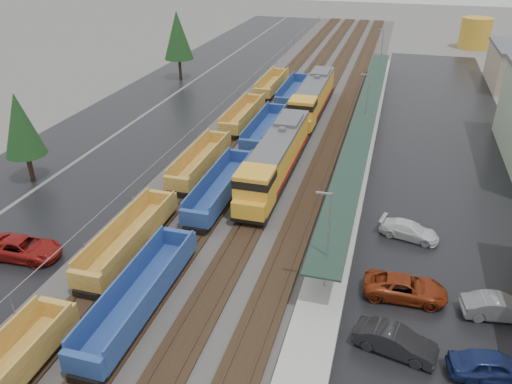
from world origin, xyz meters
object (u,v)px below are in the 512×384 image
locomotive_lead (275,160)px  parked_car_east_a (395,341)px  parked_car_west_c (24,248)px  parked_car_east_b (405,288)px  parked_car_east_d (493,366)px  parked_car_east_c (409,230)px  locomotive_trail (313,98)px  storage_tank (475,33)px  well_string_yellow (170,195)px  well_string_blue (188,232)px  parked_car_east_e (499,308)px

locomotive_lead → parked_car_east_a: bearing=-58.4°
parked_car_west_c → parked_car_east_a: bearing=-98.2°
parked_car_east_b → parked_car_east_d: size_ratio=1.17×
parked_car_east_c → parked_car_east_b: bearing=-168.6°
parked_car_east_c → locomotive_trail: bearing=37.8°
locomotive_lead → storage_tank: (25.34, 73.40, 0.66)m
locomotive_trail → well_string_yellow: size_ratio=0.23×
well_string_blue → parked_car_east_c: size_ratio=19.68×
well_string_yellow → storage_tank: storage_tank is taller
parked_car_east_c → parked_car_west_c: bearing=123.7°
parked_car_west_c → locomotive_lead: bearing=-44.4°
locomotive_trail → parked_car_east_c: 30.90m
locomotive_lead → well_string_blue: locomotive_lead is taller
well_string_blue → parked_car_east_a: bearing=-24.1°
parked_car_east_d → locomotive_trail: bearing=12.9°
well_string_yellow → parked_car_east_d: bearing=-27.3°
well_string_yellow → parked_car_west_c: (-7.51, -10.56, -0.33)m
storage_tank → parked_car_east_b: (-12.43, -88.21, -2.35)m
parked_car_east_e → well_string_yellow: bearing=64.5°
parked_car_west_c → well_string_yellow: bearing=-39.0°
well_string_blue → parked_car_east_d: bearing=-19.7°
locomotive_lead → parked_car_east_e: bearing=-38.9°
parked_car_east_b → parked_car_east_e: parked_car_east_b is taller
well_string_yellow → well_string_blue: (4.00, -5.49, 0.02)m
well_string_yellow → parked_car_east_a: 24.12m
well_string_yellow → locomotive_lead: bearing=42.6°
well_string_blue → parked_car_west_c: well_string_blue is taller
parked_car_east_e → storage_tank: bearing=-13.4°
parked_car_east_c → parked_car_east_e: parked_car_east_e is taller
storage_tank → parked_car_west_c: size_ratio=1.06×
well_string_blue → parked_car_east_b: size_ratio=16.71×
locomotive_lead → locomotive_trail: 21.00m
well_string_blue → storage_tank: size_ratio=15.07×
parked_car_west_c → parked_car_east_d: bearing=-98.2°
well_string_blue → parked_car_east_c: 18.10m
parked_car_east_c → parked_car_east_a: bearing=-170.2°
locomotive_trail → parked_car_east_c: locomotive_trail is taller
parked_car_west_c → parked_car_east_e: 34.46m
locomotive_trail → parked_car_east_b: locomotive_trail is taller
parked_car_west_c → parked_car_east_a: (27.94, -2.26, -0.01)m
parked_car_east_c → parked_car_east_e: (5.74, -8.28, 0.09)m
storage_tank → parked_car_east_a: storage_tank is taller
locomotive_trail → well_string_blue: size_ratio=0.22×
locomotive_lead → parked_car_east_d: (17.75, -20.65, -1.65)m
parked_car_east_a → locomotive_lead: bearing=43.9°
well_string_blue → parked_car_west_c: size_ratio=16.01×
well_string_blue → parked_car_east_a: size_ratio=19.19×
parked_car_west_c → parked_car_east_b: 28.59m
storage_tank → well_string_blue: bearing=-108.8°
well_string_blue → parked_car_east_a: 17.99m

